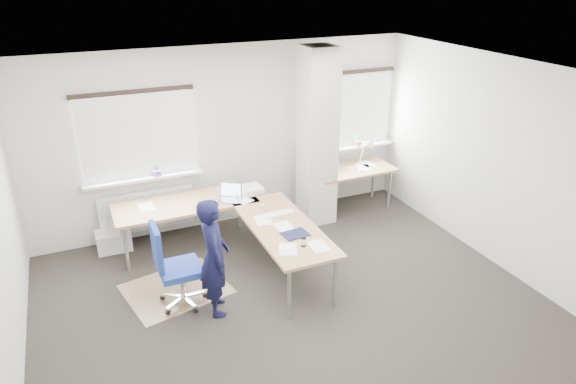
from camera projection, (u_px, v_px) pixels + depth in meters
name	position (u px, v px, depth m)	size (l,w,h in m)	color
ground	(292.00, 303.00, 6.35)	(6.00, 6.00, 0.00)	black
room_shell	(291.00, 157.00, 6.08)	(6.04, 5.04, 2.82)	beige
floor_mat	(176.00, 289.00, 6.62)	(1.22, 1.03, 0.01)	#997853
white_crate	(114.00, 240.00, 7.49)	(0.48, 0.34, 0.29)	white
desk_main	(235.00, 215.00, 7.02)	(2.40, 2.60, 0.96)	#996D42
desk_side	(352.00, 171.00, 8.53)	(1.41, 0.72, 1.22)	#996D42
task_chair	(178.00, 282.00, 6.22)	(0.60, 0.59, 1.11)	navy
person	(214.00, 257.00, 5.94)	(0.54, 0.35, 1.47)	black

